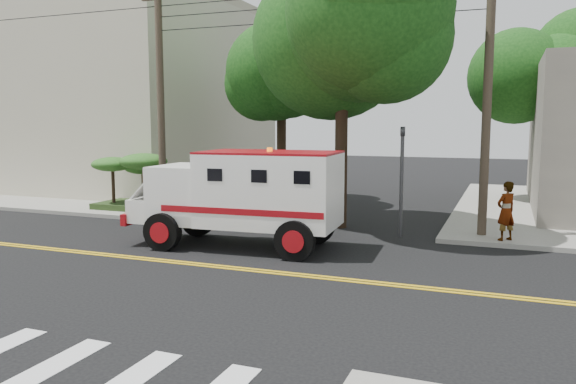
% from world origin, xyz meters
% --- Properties ---
extents(ground, '(100.00, 100.00, 0.00)m').
position_xyz_m(ground, '(0.00, 0.00, 0.00)').
color(ground, black).
rests_on(ground, ground).
extents(sidewalk_nw, '(17.00, 17.00, 0.15)m').
position_xyz_m(sidewalk_nw, '(-13.50, 13.50, 0.07)').
color(sidewalk_nw, gray).
rests_on(sidewalk_nw, ground).
extents(building_left, '(16.00, 14.00, 10.00)m').
position_xyz_m(building_left, '(-15.50, 15.00, 5.15)').
color(building_left, beige).
rests_on(building_left, sidewalk_nw).
extents(utility_pole_left, '(0.28, 0.28, 9.00)m').
position_xyz_m(utility_pole_left, '(-5.60, 6.00, 4.50)').
color(utility_pole_left, '#382D23').
rests_on(utility_pole_left, ground).
extents(utility_pole_right, '(0.28, 0.28, 9.00)m').
position_xyz_m(utility_pole_right, '(6.30, 6.20, 4.50)').
color(utility_pole_right, '#382D23').
rests_on(utility_pole_right, ground).
extents(tree_main, '(6.08, 5.70, 9.85)m').
position_xyz_m(tree_main, '(1.94, 6.21, 7.20)').
color(tree_main, black).
rests_on(tree_main, ground).
extents(tree_left, '(4.48, 4.20, 7.70)m').
position_xyz_m(tree_left, '(-2.68, 11.79, 5.73)').
color(tree_left, black).
rests_on(tree_left, ground).
extents(tree_right, '(4.80, 4.50, 8.20)m').
position_xyz_m(tree_right, '(8.84, 15.77, 6.09)').
color(tree_right, black).
rests_on(tree_right, ground).
extents(traffic_signal, '(0.15, 0.18, 3.60)m').
position_xyz_m(traffic_signal, '(3.80, 5.60, 2.23)').
color(traffic_signal, '#3F3F42').
rests_on(traffic_signal, ground).
extents(accessibility_sign, '(0.45, 0.10, 2.02)m').
position_xyz_m(accessibility_sign, '(-6.20, 6.17, 1.37)').
color(accessibility_sign, '#3F3F42').
rests_on(accessibility_sign, ground).
extents(palm_planter, '(3.52, 2.63, 2.36)m').
position_xyz_m(palm_planter, '(-7.44, 6.62, 1.65)').
color(palm_planter, '#1E3314').
rests_on(palm_planter, sidewalk_nw).
extents(armored_truck, '(6.50, 2.92, 2.90)m').
position_xyz_m(armored_truck, '(-0.30, 2.34, 1.65)').
color(armored_truck, white).
rests_on(armored_truck, ground).
extents(pedestrian_a, '(0.78, 0.77, 1.82)m').
position_xyz_m(pedestrian_a, '(7.00, 5.50, 1.06)').
color(pedestrian_a, gray).
rests_on(pedestrian_a, sidewalk_ne).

